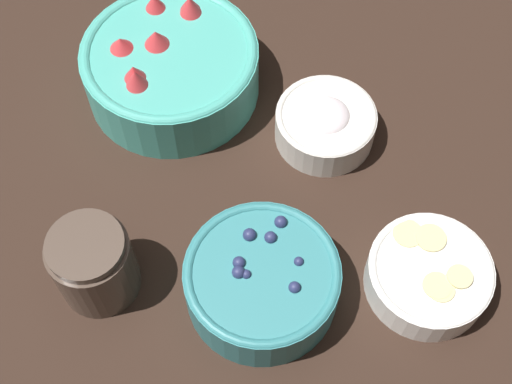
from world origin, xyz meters
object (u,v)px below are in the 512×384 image
Objects in this scene: bowl_bananas at (429,274)px; jar_chocolate at (94,265)px; bowl_blueberries at (262,280)px; bowl_cream at (325,123)px; bowl_strawberries at (171,65)px.

jar_chocolate reaches higher than bowl_bananas.
bowl_blueberries is 0.18m from bowl_bananas.
bowl_blueberries is at bearing -60.05° from bowl_cream.
bowl_cream is 1.26× the size of jar_chocolate.
bowl_cream is (-0.22, 0.05, 0.00)m from bowl_bananas.
bowl_strawberries is 1.79× the size of bowl_cream.
bowl_strawberries is 0.21m from bowl_cream.
bowl_strawberries is 2.26× the size of jar_chocolate.
bowl_blueberries is (0.29, -0.09, -0.01)m from bowl_strawberries.
jar_chocolate is (-0.12, -0.13, 0.01)m from bowl_blueberries.
bowl_blueberries is 1.35× the size of bowl_cream.
bowl_bananas is 1.38× the size of jar_chocolate.
bowl_strawberries is at bearing 161.97° from bowl_blueberries.
bowl_strawberries is 0.40m from bowl_bananas.
bowl_blueberries is at bearing -18.03° from bowl_strawberries.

